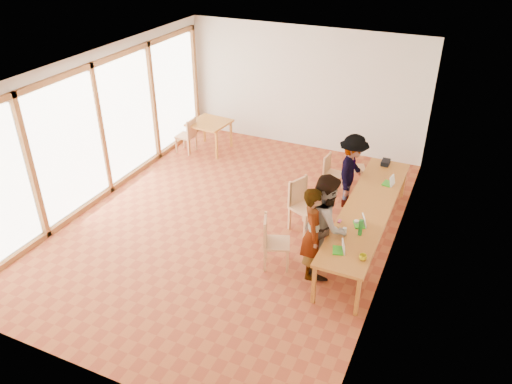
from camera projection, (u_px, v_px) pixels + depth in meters
ground at (233, 222)px, 9.76m from camera, size 8.00×8.00×0.00m
wall_back at (304, 89)px, 12.18m from camera, size 6.00×0.10×3.00m
wall_front at (77, 286)px, 5.85m from camera, size 6.00×0.10×3.00m
wall_right at (398, 186)px, 7.95m from camera, size 0.10×8.00×3.00m
window_wall at (100, 127)px, 10.07m from camera, size 0.10×8.00×3.00m
ceiling at (228, 70)px, 8.26m from camera, size 6.00×8.00×0.04m
communal_table at (368, 209)px, 8.86m from camera, size 0.80×4.00×0.75m
side_table at (209, 125)px, 12.33m from camera, size 0.90×0.90×0.75m
chair_near at (271, 237)px, 8.33m from camera, size 0.56×0.56×0.50m
chair_mid at (301, 199)px, 9.30m from camera, size 0.63×0.63×0.54m
chair_far at (330, 169)px, 10.67m from camera, size 0.40×0.40×0.43m
chair_empty at (353, 163)px, 10.87m from camera, size 0.49×0.49×0.44m
chair_spare at (189, 132)px, 12.26m from camera, size 0.42×0.42×0.47m
person_near at (313, 233)px, 8.01m from camera, size 0.52×0.67×1.62m
person_mid at (326, 224)px, 8.09m from camera, size 0.88×1.01×1.78m
person_far at (352, 172)px, 9.91m from camera, size 0.59×1.02×1.57m
laptop_near at (341, 248)px, 7.66m from camera, size 0.24×0.26×0.19m
laptop_mid at (362, 223)px, 8.29m from camera, size 0.27×0.28×0.19m
laptop_far at (390, 182)px, 9.50m from camera, size 0.23×0.25×0.19m
yellow_mug at (363, 257)px, 7.48m from camera, size 0.15×0.15×0.09m
green_bottle at (361, 227)px, 8.01m from camera, size 0.07×0.07×0.28m
clear_glass at (345, 230)px, 8.11m from camera, size 0.07×0.07×0.09m
condiment_cup at (356, 222)px, 8.34m from camera, size 0.08×0.08×0.06m
pink_phone at (340, 221)px, 8.41m from camera, size 0.05×0.10×0.01m
black_pouch at (386, 162)px, 10.25m from camera, size 0.16×0.26×0.09m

